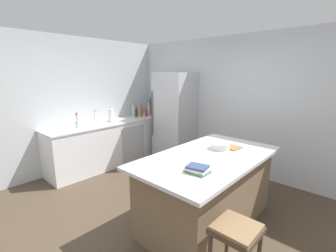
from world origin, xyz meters
TOP-DOWN VIEW (x-y plane):
  - ground_plane at (0.00, 0.00)m, footprint 7.20×7.20m
  - wall_rear at (0.00, 2.25)m, footprint 6.00×0.10m
  - wall_left at (-2.45, 0.00)m, footprint 0.10×6.00m
  - counter_run_left at (-2.08, 0.77)m, footprint 0.68×2.68m
  - kitchen_island at (0.58, 0.41)m, footprint 1.09×1.96m
  - refrigerator at (-1.22, 1.86)m, footprint 0.76×0.72m
  - bar_stool at (1.32, -0.31)m, footprint 0.36×0.36m
  - sink_faucet at (-2.12, 0.46)m, footprint 0.15×0.05m
  - flower_vase at (-2.04, 0.04)m, footprint 0.07×0.07m
  - paper_towel_roll at (-2.07, 0.79)m, footprint 0.14×0.14m
  - wine_bottle at (-2.15, 2.00)m, footprint 0.07×0.07m
  - olive_oil_bottle at (-2.07, 1.91)m, footprint 0.06×0.06m
  - soda_bottle at (-2.01, 1.81)m, footprint 0.06×0.06m
  - hot_sauce_bottle at (-1.98, 1.71)m, footprint 0.05×0.05m
  - vinegar_bottle at (-2.05, 1.63)m, footprint 0.05×0.05m
  - syrup_bottle at (-2.12, 1.53)m, footprint 0.06×0.06m
  - gin_bottle at (-2.11, 1.43)m, footprint 0.07×0.07m
  - cookbook_stack at (0.76, -0.09)m, footprint 0.24×0.21m
  - mixing_bowl at (0.55, 0.74)m, footprint 0.25×0.25m
  - cutting_board at (0.61, 0.89)m, footprint 0.30×0.24m

SIDE VIEW (x-z plane):
  - ground_plane at x=0.00m, z-range 0.00..0.00m
  - counter_run_left at x=-2.08m, z-range 0.00..0.92m
  - kitchen_island at x=0.58m, z-range 0.01..0.91m
  - bar_stool at x=1.32m, z-range 0.21..0.89m
  - cutting_board at x=0.61m, z-range 0.91..0.93m
  - cookbook_stack at x=0.76m, z-range 0.91..0.98m
  - mixing_bowl at x=0.55m, z-range 0.91..0.99m
  - refrigerator at x=-1.22m, z-range 0.00..1.92m
  - hot_sauce_bottle at x=-1.98m, z-range 0.89..1.11m
  - syrup_bottle at x=-2.12m, z-range 0.89..1.13m
  - flower_vase at x=-2.04m, z-range 0.87..1.16m
  - vinegar_bottle at x=-2.05m, z-range 0.88..1.19m
  - olive_oil_bottle at x=-2.07m, z-range 0.89..1.20m
  - paper_towel_roll at x=-2.07m, z-range 0.89..1.20m
  - gin_bottle at x=-2.11m, z-range 0.88..1.22m
  - soda_bottle at x=-2.01m, z-range 0.88..1.23m
  - sink_faucet at x=-2.12m, z-range 0.92..1.22m
  - wine_bottle at x=-2.15m, z-range 0.86..1.28m
  - wall_rear at x=0.00m, z-range 0.00..2.60m
  - wall_left at x=-2.45m, z-range 0.00..2.60m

